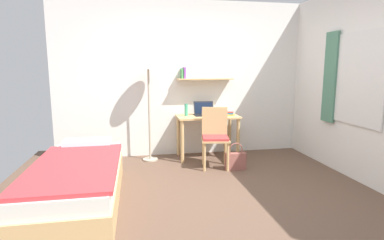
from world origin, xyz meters
The scene contains 11 objects.
ground_plane centered at (0.00, 0.00, 0.00)m, with size 5.28×5.28×0.00m, color brown.
wall_back centered at (0.00, 2.02, 1.30)m, with size 4.40×0.27×2.60m.
wall_right centered at (2.02, 0.03, 1.30)m, with size 0.10×4.40×2.60m.
bed centered at (-1.53, 0.24, 0.24)m, with size 0.89×2.02×0.54m.
desk centered at (0.29, 1.70, 0.58)m, with size 1.01×0.56×0.71m.
desk_chair centered at (0.29, 1.20, 0.49)m, with size 0.47×0.45×0.90m.
standing_lamp centered at (-0.66, 1.71, 1.49)m, with size 0.39×0.39×1.70m.
laptop centered at (0.25, 1.76, 0.77)m, with size 0.34×0.24×0.23m.
water_bottle centered at (-0.06, 1.73, 0.81)m, with size 0.05×0.05×0.20m, color #42A87F.
book_stack centered at (0.64, 1.71, 0.76)m, with size 0.18×0.24×0.10m.
handbag centered at (0.56, 1.00, 0.14)m, with size 0.30×0.11×0.41m.
Camera 1 is at (-0.87, -3.21, 1.49)m, focal length 28.87 mm.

